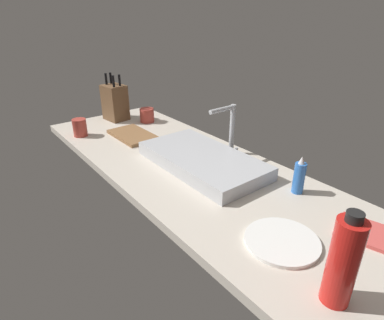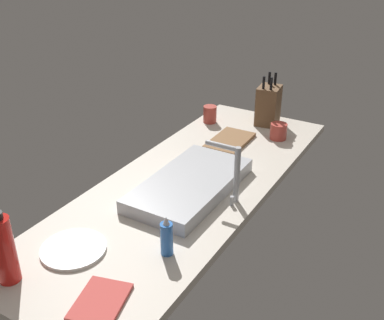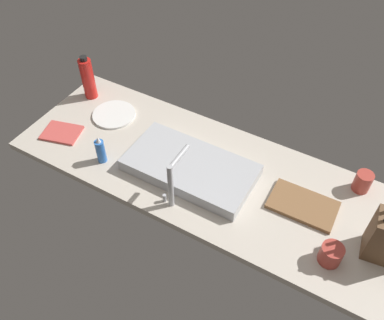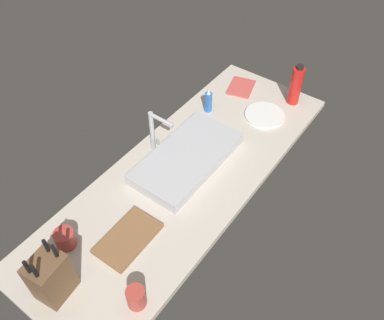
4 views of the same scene
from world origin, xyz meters
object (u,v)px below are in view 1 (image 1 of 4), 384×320
Objects in this scene: faucet at (230,126)px; ceramic_cup at (147,115)px; knife_block at (115,102)px; coffee_mug at (80,128)px; water_bottle at (343,262)px; dish_towel at (369,233)px; cutting_board at (133,135)px; dinner_plate at (282,241)px; sink_basin at (202,160)px; soap_bottle at (299,177)px.

faucet is 66.55cm from ceramic_cup.
coffee_mug is at bearing -69.89° from knife_block.
dish_towel is at bearing 101.73° from water_bottle.
ceramic_cup is (1.53, 40.82, -0.59)cm from coffee_mug.
cutting_board is 1.25× the size of dinner_plate.
ceramic_cup is (16.00, 12.63, -6.70)cm from knife_block.
dish_towel is at bearing -6.47° from faucet.
sink_basin is 74.89cm from coffee_mug.
water_bottle is at bearing -26.88° from faucet.
sink_basin is 51.33cm from cutting_board.
sink_basin is at bearing 165.41° from dinner_plate.
cutting_board is at bearing -166.87° from soap_bottle.
knife_block reaches higher than dish_towel.
water_bottle is at bearing 2.96° from coffee_mug.
soap_bottle is (122.73, 14.34, -4.35)cm from knife_block.
faucet reaches higher than dish_towel.
faucet reaches higher than sink_basin.
dinner_plate is (56.09, -31.94, -13.75)cm from faucet.
sink_basin reaches higher than cutting_board.
soap_bottle is 32.44cm from dinner_plate.
dish_towel is (14.13, 23.97, 0.00)cm from dinner_plate.
cutting_board is 3.27× the size of ceramic_cup.
cutting_board is 2.97× the size of coffee_mug.
faucet is at bearing 4.75° from ceramic_cup.
sink_basin is 84.13cm from knife_block.
coffee_mug is (-137.29, -38.30, 4.09)cm from dish_towel.
faucet is (-2.22, 17.91, 11.44)cm from sink_basin.
sink_basin is at bearing -82.93° from faucet.
coffee_mug is at bearing -145.40° from faucet.
water_bottle is (76.64, -38.85, -2.68)cm from faucet.
knife_block reaches higher than sink_basin.
sink_basin is 3.93× the size of soap_bottle.
faucet is 82.05cm from coffee_mug.
knife_block is at bearing 168.66° from cutting_board.
coffee_mug is (-67.07, -46.27, -9.66)cm from faucet.
soap_bottle is at bearing 0.92° from ceramic_cup.
water_bottle reaches higher than coffee_mug.
dinner_plate is 2.37× the size of coffee_mug.
sink_basin is 55.71cm from dinner_plate.
ceramic_cup is (-142.17, 33.40, -7.56)cm from water_bottle.
coffee_mug is (-69.29, -28.35, 1.78)cm from sink_basin.
faucet is 0.85× the size of cutting_board.
sink_basin is 2.34× the size of water_bottle.
water_bottle reaches higher than faucet.
dinner_plate is at bearing 161.41° from water_bottle.
coffee_mug is (-18.45, -21.59, 3.79)cm from cutting_board.
ceramic_cup is (-121.63, 26.50, 3.51)cm from dinner_plate.
faucet is at bearing 26.91° from cutting_board.
dinner_plate is (14.90, -28.21, -5.86)cm from soap_bottle.
faucet is 72.00cm from dish_towel.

